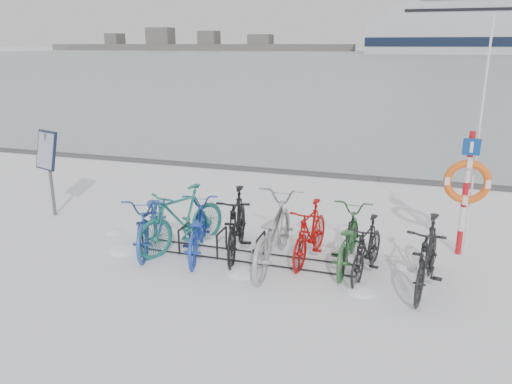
% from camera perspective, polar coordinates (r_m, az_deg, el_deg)
% --- Properties ---
extents(ground, '(900.00, 900.00, 0.00)m').
position_cam_1_polar(ground, '(8.77, -1.70, -7.41)').
color(ground, white).
rests_on(ground, ground).
extents(ice_sheet, '(400.00, 298.00, 0.02)m').
position_cam_1_polar(ice_sheet, '(162.62, 17.31, 14.60)').
color(ice_sheet, '#9EACB3').
rests_on(ice_sheet, ground).
extents(quay_edge, '(400.00, 0.25, 0.10)m').
position_cam_1_polar(quay_edge, '(14.16, 6.22, 2.10)').
color(quay_edge, '#3F3F42').
rests_on(quay_edge, ground).
extents(bike_rack, '(4.00, 0.48, 0.46)m').
position_cam_1_polar(bike_rack, '(8.70, -1.71, -6.33)').
color(bike_rack, black).
rests_on(bike_rack, ground).
extents(info_board, '(0.66, 0.42, 1.84)m').
position_cam_1_polar(info_board, '(11.33, -22.76, 3.89)').
color(info_board, '#595B5E').
rests_on(info_board, ground).
extents(lifebuoy_station, '(0.76, 0.22, 3.97)m').
position_cam_1_polar(lifebuoy_station, '(9.12, 23.01, 1.07)').
color(lifebuoy_station, red).
rests_on(lifebuoy_station, ground).
extents(shoreline, '(180.00, 12.00, 9.50)m').
position_cam_1_polar(shoreline, '(295.19, -7.61, 16.28)').
color(shoreline, '#464646').
rests_on(shoreline, ground).
extents(bike_0, '(1.32, 2.19, 1.09)m').
position_cam_1_polar(bike_0, '(9.22, -11.94, -2.93)').
color(bike_0, '#254C9B').
rests_on(bike_0, ground).
extents(bike_1, '(1.34, 2.00, 1.18)m').
position_cam_1_polar(bike_1, '(9.03, -8.49, -2.86)').
color(bike_1, '#1D6A65').
rests_on(bike_1, ground).
extents(bike_2, '(1.13, 1.95, 0.97)m').
position_cam_1_polar(bike_2, '(8.79, -6.80, -4.08)').
color(bike_2, '#1C3DB1').
rests_on(bike_2, ground).
extents(bike_3, '(0.94, 2.03, 1.18)m').
position_cam_1_polar(bike_3, '(8.71, -2.20, -3.43)').
color(bike_3, black).
rests_on(bike_3, ground).
extents(bike_4, '(0.84, 2.28, 1.19)m').
position_cam_1_polar(bike_4, '(8.32, 1.86, -4.36)').
color(bike_4, '#989B9F').
rests_on(bike_4, ground).
extents(bike_5, '(0.67, 1.76, 1.03)m').
position_cam_1_polar(bike_5, '(8.56, 6.22, -4.40)').
color(bike_5, '#A60906').
rests_on(bike_5, ground).
extents(bike_6, '(0.69, 1.90, 0.99)m').
position_cam_1_polar(bike_6, '(8.46, 10.43, -5.00)').
color(bike_6, '#2C5F30').
rests_on(bike_6, ground).
extents(bike_7, '(0.73, 1.66, 0.96)m').
position_cam_1_polar(bike_7, '(8.15, 12.59, -6.09)').
color(bike_7, black).
rests_on(bike_7, ground).
extents(bike_8, '(0.82, 1.93, 1.12)m').
position_cam_1_polar(bike_8, '(7.92, 19.03, -6.68)').
color(bike_8, black).
rests_on(bike_8, ground).
extents(snow_drifts, '(5.87, 1.85, 0.22)m').
position_cam_1_polar(snow_drifts, '(8.79, -4.66, -7.42)').
color(snow_drifts, white).
rests_on(snow_drifts, ground).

